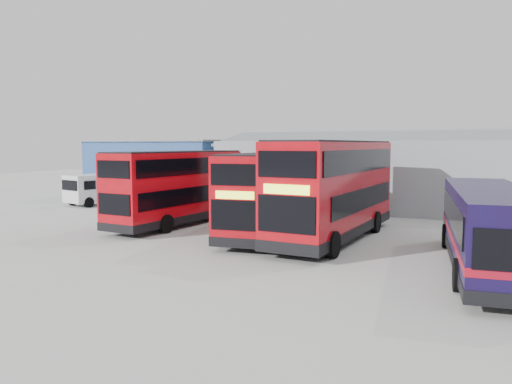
% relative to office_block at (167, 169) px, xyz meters
% --- Properties ---
extents(ground_plane, '(120.00, 120.00, 0.00)m').
position_rel_office_block_xyz_m(ground_plane, '(14.00, -17.99, -2.58)').
color(ground_plane, '#A9A9A3').
rests_on(ground_plane, ground).
extents(office_block, '(12.30, 8.32, 5.12)m').
position_rel_office_block_xyz_m(office_block, '(0.00, 0.00, 0.00)').
color(office_block, navy).
rests_on(office_block, ground).
extents(maintenance_shed, '(30.50, 12.00, 5.89)m').
position_rel_office_block_xyz_m(maintenance_shed, '(22.00, 2.01, 0.02)').
color(maintenance_shed, gray).
rests_on(maintenance_shed, ground).
extents(double_decker_left, '(3.38, 10.48, 4.36)m').
position_rel_office_block_xyz_m(double_decker_left, '(9.22, -12.30, -0.41)').
color(double_decker_left, '#B60A13').
rests_on(double_decker_left, ground).
extents(double_decker_centre, '(3.63, 10.39, 4.31)m').
position_rel_office_block_xyz_m(double_decker_centre, '(15.35, -13.22, -0.43)').
color(double_decker_centre, '#B60A13').
rests_on(double_decker_centre, ground).
extents(double_decker_right, '(3.58, 11.82, 4.93)m').
position_rel_office_block_xyz_m(double_decker_right, '(18.85, -12.95, -0.12)').
color(double_decker_right, '#B60A13').
rests_on(double_decker_right, ground).
extents(single_decker_blue, '(3.93, 11.78, 3.13)m').
position_rel_office_block_xyz_m(single_decker_blue, '(25.81, -16.66, -1.02)').
color(single_decker_blue, black).
rests_on(single_decker_blue, ground).
extents(panel_van, '(3.38, 5.85, 2.41)m').
position_rel_office_block_xyz_m(panel_van, '(-1.99, -6.27, -1.23)').
color(panel_van, silver).
rests_on(panel_van, ground).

